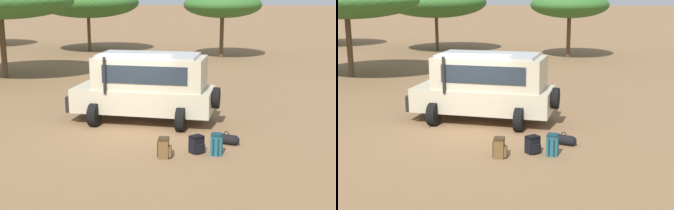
{
  "view_description": "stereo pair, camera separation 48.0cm",
  "coord_description": "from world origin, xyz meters",
  "views": [
    {
      "loc": [
        2.28,
        -14.81,
        4.51
      ],
      "look_at": [
        1.24,
        -0.29,
        1.0
      ],
      "focal_mm": 50.0,
      "sensor_mm": 36.0,
      "label": 1
    },
    {
      "loc": [
        2.76,
        -14.77,
        4.51
      ],
      "look_at": [
        1.24,
        -0.29,
        1.0
      ],
      "focal_mm": 50.0,
      "sensor_mm": 36.0,
      "label": 2
    }
  ],
  "objects": [
    {
      "name": "acacia_tree_centre_back",
      "position": [
        -6.55,
        21.59,
        3.75
      ],
      "size": [
        7.9,
        7.32,
        4.92
      ],
      "color": "brown",
      "rests_on": "ground_plane"
    },
    {
      "name": "ground_plane",
      "position": [
        0.0,
        0.0,
        0.0
      ],
      "size": [
        320.0,
        320.0,
        0.0
      ],
      "primitive_type": "plane",
      "color": "olive"
    },
    {
      "name": "safari_vehicle",
      "position": [
        0.36,
        1.32,
        1.29
      ],
      "size": [
        5.46,
        3.15,
        2.44
      ],
      "color": "beige",
      "rests_on": "ground_plane"
    },
    {
      "name": "backpack_beside_front_wheel",
      "position": [
        2.19,
        -1.96,
        0.25
      ],
      "size": [
        0.48,
        0.48,
        0.51
      ],
      "color": "black",
      "rests_on": "ground_plane"
    },
    {
      "name": "backpack_cluster_center",
      "position": [
        2.75,
        -2.12,
        0.31
      ],
      "size": [
        0.36,
        0.41,
        0.64
      ],
      "color": "#235B6B",
      "rests_on": "ground_plane"
    },
    {
      "name": "duffel_bag_low_black_case",
      "position": [
        3.08,
        -1.1,
        0.15
      ],
      "size": [
        0.79,
        0.49,
        0.41
      ],
      "color": "black",
      "rests_on": "ground_plane"
    },
    {
      "name": "acacia_tree_right_mid",
      "position": [
        3.69,
        18.77,
        3.66
      ],
      "size": [
        5.47,
        5.96,
        4.57
      ],
      "color": "brown",
      "rests_on": "ground_plane"
    },
    {
      "name": "acacia_tree_left_mid",
      "position": [
        -8.32,
        9.54,
        4.06
      ],
      "size": [
        7.77,
        7.11,
        5.01
      ],
      "color": "brown",
      "rests_on": "ground_plane"
    },
    {
      "name": "backpack_near_rear_wheel",
      "position": [
        1.28,
        -2.44,
        0.28
      ],
      "size": [
        0.4,
        0.35,
        0.58
      ],
      "color": "brown",
      "rests_on": "ground_plane"
    }
  ]
}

